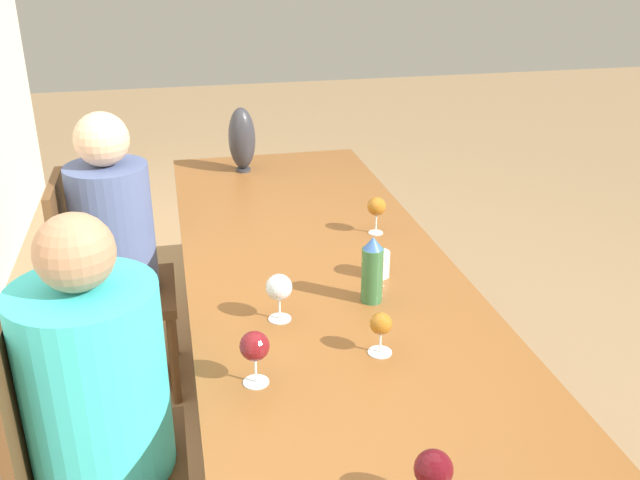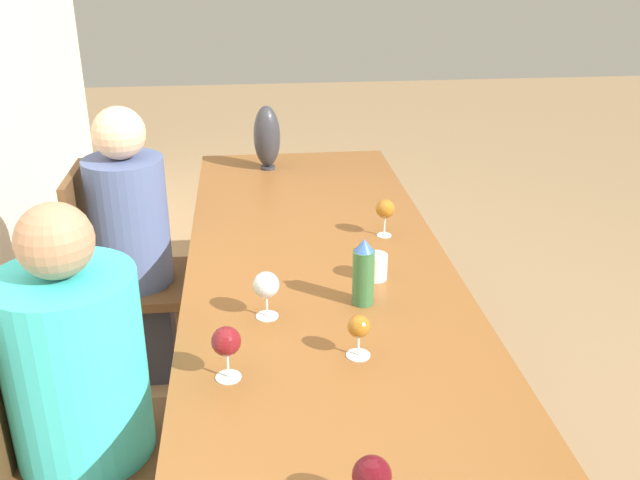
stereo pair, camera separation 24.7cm
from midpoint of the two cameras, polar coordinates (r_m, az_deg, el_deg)
ground_plane at (r=2.75m, az=3.20°, el=-18.03°), size 14.00×14.00×0.00m
dining_table at (r=2.35m, az=3.57°, el=-5.68°), size 3.15×0.94×0.73m
water_bottle at (r=2.23m, az=6.66°, el=-2.69°), size 0.07×0.07×0.22m
water_tumbler at (r=2.42m, az=7.39°, el=-2.20°), size 0.08×0.08×0.09m
vase at (r=3.48m, az=-2.23°, el=8.22°), size 0.13×0.13×0.31m
wine_glass_0 at (r=1.86m, az=-3.73°, el=-8.29°), size 0.08×0.08×0.15m
wine_glass_3 at (r=1.97m, az=6.74°, el=-7.11°), size 0.07×0.07×0.13m
wine_glass_4 at (r=1.50m, az=9.12°, el=-18.34°), size 0.08×0.08×0.14m
wine_glass_5 at (r=2.73m, az=7.82°, el=2.38°), size 0.07×0.07×0.15m
wine_glass_6 at (r=2.14m, az=-1.05°, el=-3.76°), size 0.08×0.08×0.15m
chair_near at (r=2.19m, az=-17.00°, el=-14.92°), size 0.44×0.44×0.94m
chair_far at (r=3.08m, az=-13.75°, el=-2.52°), size 0.44×0.44×0.94m
person_near at (r=2.09m, az=-15.00°, el=-11.97°), size 0.38×0.38×1.21m
person_far at (r=3.01m, az=-12.39°, el=0.08°), size 0.32×0.32×1.20m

